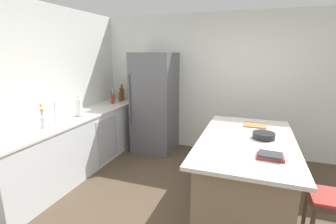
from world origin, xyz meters
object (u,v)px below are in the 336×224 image
at_px(whiskey_bottle, 122,94).
at_px(refrigerator, 155,103).
at_px(cutting_board, 255,125).
at_px(vinegar_bottle, 120,96).
at_px(hot_sauce_bottle, 112,99).
at_px(cookbook_stack, 270,156).
at_px(mixing_bowl, 264,136).
at_px(syrup_bottle, 113,97).
at_px(bar_stool, 329,209).
at_px(paper_towel_roll, 79,108).
at_px(gin_bottle, 113,96).
at_px(sink_faucet, 56,111).
at_px(flower_vase, 43,121).
at_px(kitchen_island, 244,174).

bearing_deg(whiskey_bottle, refrigerator, -11.74).
bearing_deg(refrigerator, cutting_board, -24.26).
height_order(vinegar_bottle, hot_sauce_bottle, vinegar_bottle).
bearing_deg(cookbook_stack, mixing_bowl, 94.57).
bearing_deg(syrup_bottle, mixing_bowl, -24.55).
height_order(refrigerator, bar_stool, refrigerator).
relative_size(paper_towel_roll, gin_bottle, 0.94).
distance_m(sink_faucet, flower_vase, 0.33).
xyz_separation_m(kitchen_island, gin_bottle, (-2.62, 1.30, 0.58)).
xyz_separation_m(refrigerator, mixing_bowl, (1.94, -1.33, -0.00)).
height_order(kitchen_island, bar_stool, kitchen_island).
distance_m(flower_vase, vinegar_bottle, 1.98).
bearing_deg(flower_vase, paper_towel_roll, 88.60).
relative_size(bar_stool, vinegar_bottle, 2.57).
xyz_separation_m(sink_faucet, paper_towel_roll, (0.10, 0.37, -0.02)).
bearing_deg(syrup_bottle, flower_vase, -86.77).
relative_size(paper_towel_roll, hot_sauce_bottle, 1.35).
distance_m(bar_stool, cutting_board, 1.42).
bearing_deg(syrup_bottle, hot_sauce_bottle, -64.46).
xyz_separation_m(refrigerator, hot_sauce_bottle, (-0.82, -0.21, 0.06)).
bearing_deg(bar_stool, refrigerator, 140.70).
distance_m(cookbook_stack, cutting_board, 1.09).
bearing_deg(mixing_bowl, whiskey_bottle, 151.41).
bearing_deg(whiskey_bottle, bar_stool, -33.76).
height_order(paper_towel_roll, gin_bottle, gin_bottle).
bearing_deg(refrigerator, gin_bottle, -172.47).
distance_m(kitchen_island, cutting_board, 0.74).
distance_m(refrigerator, cookbook_stack, 2.76).
relative_size(kitchen_island, paper_towel_roll, 6.13).
relative_size(refrigerator, mixing_bowl, 7.38).
bearing_deg(bar_stool, cutting_board, 118.31).
distance_m(refrigerator, flower_vase, 2.08).
xyz_separation_m(bar_stool, syrup_bottle, (-3.40, 2.01, 0.44)).
xyz_separation_m(flower_vase, syrup_bottle, (-0.11, 1.88, -0.02)).
distance_m(flower_vase, cookbook_stack, 2.79).
distance_m(syrup_bottle, cookbook_stack, 3.45).
bearing_deg(mixing_bowl, refrigerator, 145.54).
bearing_deg(refrigerator, hot_sauce_bottle, -165.44).
height_order(refrigerator, paper_towel_roll, refrigerator).
height_order(bar_stool, cookbook_stack, cookbook_stack).
xyz_separation_m(kitchen_island, sink_faucet, (-2.64, -0.19, 0.61)).
relative_size(refrigerator, vinegar_bottle, 6.97).
xyz_separation_m(kitchen_island, vinegar_bottle, (-2.55, 1.48, 0.56)).
height_order(whiskey_bottle, cutting_board, whiskey_bottle).
relative_size(sink_faucet, cookbook_stack, 1.20).
bearing_deg(syrup_bottle, bar_stool, -30.60).
distance_m(paper_towel_roll, cutting_board, 2.66).
bearing_deg(whiskey_bottle, paper_towel_roll, -88.72).
distance_m(vinegar_bottle, syrup_bottle, 0.15).
xyz_separation_m(paper_towel_roll, mixing_bowl, (2.72, -0.11, -0.11)).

